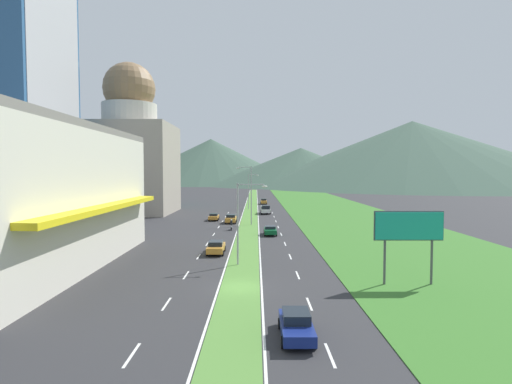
# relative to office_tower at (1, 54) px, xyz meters

# --- Properties ---
(ground_plane) EXTENTS (600.00, 600.00, 0.00)m
(ground_plane) POSITION_rel_office_tower_xyz_m (41.48, -35.52, -29.14)
(ground_plane) COLOR #2D2D30
(grass_median) EXTENTS (3.20, 240.00, 0.06)m
(grass_median) POSITION_rel_office_tower_xyz_m (41.48, 24.48, -29.11)
(grass_median) COLOR #518438
(grass_median) RESTS_ON ground_plane
(grass_verge_right) EXTENTS (24.00, 240.00, 0.06)m
(grass_verge_right) POSITION_rel_office_tower_xyz_m (62.08, 24.48, -29.11)
(grass_verge_right) COLOR #387028
(grass_verge_right) RESTS_ON ground_plane
(lane_dash_left_1) EXTENTS (0.16, 2.80, 0.01)m
(lane_dash_left_1) POSITION_rel_office_tower_xyz_m (36.38, -47.54, -29.14)
(lane_dash_left_1) COLOR silver
(lane_dash_left_1) RESTS_ON ground_plane
(lane_dash_left_2) EXTENTS (0.16, 2.80, 0.01)m
(lane_dash_left_2) POSITION_rel_office_tower_xyz_m (36.38, -39.56, -29.14)
(lane_dash_left_2) COLOR silver
(lane_dash_left_2) RESTS_ON ground_plane
(lane_dash_left_3) EXTENTS (0.16, 2.80, 0.01)m
(lane_dash_left_3) POSITION_rel_office_tower_xyz_m (36.38, -31.57, -29.14)
(lane_dash_left_3) COLOR silver
(lane_dash_left_3) RESTS_ON ground_plane
(lane_dash_left_4) EXTENTS (0.16, 2.80, 0.01)m
(lane_dash_left_4) POSITION_rel_office_tower_xyz_m (36.38, -23.59, -29.14)
(lane_dash_left_4) COLOR silver
(lane_dash_left_4) RESTS_ON ground_plane
(lane_dash_left_5) EXTENTS (0.16, 2.80, 0.01)m
(lane_dash_left_5) POSITION_rel_office_tower_xyz_m (36.38, -15.60, -29.14)
(lane_dash_left_5) COLOR silver
(lane_dash_left_5) RESTS_ON ground_plane
(lane_dash_left_6) EXTENTS (0.16, 2.80, 0.01)m
(lane_dash_left_6) POSITION_rel_office_tower_xyz_m (36.38, -7.62, -29.14)
(lane_dash_left_6) COLOR silver
(lane_dash_left_6) RESTS_ON ground_plane
(lane_dash_left_7) EXTENTS (0.16, 2.80, 0.01)m
(lane_dash_left_7) POSITION_rel_office_tower_xyz_m (36.38, 0.36, -29.14)
(lane_dash_left_7) COLOR silver
(lane_dash_left_7) RESTS_ON ground_plane
(lane_dash_left_8) EXTENTS (0.16, 2.80, 0.01)m
(lane_dash_left_8) POSITION_rel_office_tower_xyz_m (36.38, 8.35, -29.14)
(lane_dash_left_8) COLOR silver
(lane_dash_left_8) RESTS_ON ground_plane
(lane_dash_left_9) EXTENTS (0.16, 2.80, 0.01)m
(lane_dash_left_9) POSITION_rel_office_tower_xyz_m (36.38, 16.33, -29.14)
(lane_dash_left_9) COLOR silver
(lane_dash_left_9) RESTS_ON ground_plane
(lane_dash_left_10) EXTENTS (0.16, 2.80, 0.01)m
(lane_dash_left_10) POSITION_rel_office_tower_xyz_m (36.38, 24.31, -29.14)
(lane_dash_left_10) COLOR silver
(lane_dash_left_10) RESTS_ON ground_plane
(lane_dash_right_1) EXTENTS (0.16, 2.80, 0.01)m
(lane_dash_right_1) POSITION_rel_office_tower_xyz_m (46.58, -47.54, -29.14)
(lane_dash_right_1) COLOR silver
(lane_dash_right_1) RESTS_ON ground_plane
(lane_dash_right_2) EXTENTS (0.16, 2.80, 0.01)m
(lane_dash_right_2) POSITION_rel_office_tower_xyz_m (46.58, -39.56, -29.14)
(lane_dash_right_2) COLOR silver
(lane_dash_right_2) RESTS_ON ground_plane
(lane_dash_right_3) EXTENTS (0.16, 2.80, 0.01)m
(lane_dash_right_3) POSITION_rel_office_tower_xyz_m (46.58, -31.57, -29.14)
(lane_dash_right_3) COLOR silver
(lane_dash_right_3) RESTS_ON ground_plane
(lane_dash_right_4) EXTENTS (0.16, 2.80, 0.01)m
(lane_dash_right_4) POSITION_rel_office_tower_xyz_m (46.58, -23.59, -29.14)
(lane_dash_right_4) COLOR silver
(lane_dash_right_4) RESTS_ON ground_plane
(lane_dash_right_5) EXTENTS (0.16, 2.80, 0.01)m
(lane_dash_right_5) POSITION_rel_office_tower_xyz_m (46.58, -15.60, -29.14)
(lane_dash_right_5) COLOR silver
(lane_dash_right_5) RESTS_ON ground_plane
(lane_dash_right_6) EXTENTS (0.16, 2.80, 0.01)m
(lane_dash_right_6) POSITION_rel_office_tower_xyz_m (46.58, -7.62, -29.14)
(lane_dash_right_6) COLOR silver
(lane_dash_right_6) RESTS_ON ground_plane
(lane_dash_right_7) EXTENTS (0.16, 2.80, 0.01)m
(lane_dash_right_7) POSITION_rel_office_tower_xyz_m (46.58, 0.36, -29.14)
(lane_dash_right_7) COLOR silver
(lane_dash_right_7) RESTS_ON ground_plane
(lane_dash_right_8) EXTENTS (0.16, 2.80, 0.01)m
(lane_dash_right_8) POSITION_rel_office_tower_xyz_m (46.58, 8.35, -29.14)
(lane_dash_right_8) COLOR silver
(lane_dash_right_8) RESTS_ON ground_plane
(lane_dash_right_9) EXTENTS (0.16, 2.80, 0.01)m
(lane_dash_right_9) POSITION_rel_office_tower_xyz_m (46.58, 16.33, -29.14)
(lane_dash_right_9) COLOR silver
(lane_dash_right_9) RESTS_ON ground_plane
(lane_dash_right_10) EXTENTS (0.16, 2.80, 0.01)m
(lane_dash_right_10) POSITION_rel_office_tower_xyz_m (46.58, 24.31, -29.14)
(lane_dash_right_10) COLOR silver
(lane_dash_right_10) RESTS_ON ground_plane
(edge_line_median_left) EXTENTS (0.16, 240.00, 0.01)m
(edge_line_median_left) POSITION_rel_office_tower_xyz_m (39.73, 24.48, -29.14)
(edge_line_median_left) COLOR silver
(edge_line_median_left) RESTS_ON ground_plane
(edge_line_median_right) EXTENTS (0.16, 240.00, 0.01)m
(edge_line_median_right) POSITION_rel_office_tower_xyz_m (43.23, 24.48, -29.14)
(edge_line_median_right) COLOR silver
(edge_line_median_right) RESTS_ON ground_plane
(office_tower) EXTENTS (20.46, 20.46, 57.82)m
(office_tower) POSITION_rel_office_tower_xyz_m (0.00, 0.00, 0.00)
(office_tower) COLOR #2D5B8C
(office_tower) RESTS_ON ground_plane
(domed_building) EXTENTS (19.37, 19.37, 34.20)m
(domed_building) POSITION_rel_office_tower_xyz_m (13.93, 24.38, -15.23)
(domed_building) COLOR #9E9384
(domed_building) RESTS_ON ground_plane
(midrise_colored) EXTENTS (12.27, 12.27, 22.14)m
(midrise_colored) POSITION_rel_office_tower_xyz_m (10.23, 45.17, -18.07)
(midrise_colored) COLOR teal
(midrise_colored) RESTS_ON ground_plane
(hill_far_left) EXTENTS (144.24, 144.24, 35.82)m
(hill_far_left) POSITION_rel_office_tower_xyz_m (6.67, 253.66, -11.23)
(hill_far_left) COLOR #3D5647
(hill_far_left) RESTS_ON ground_plane
(hill_far_center) EXTENTS (131.76, 131.76, 26.08)m
(hill_far_center) POSITION_rel_office_tower_xyz_m (73.84, 210.44, -16.10)
(hill_far_center) COLOR #3D5647
(hill_far_center) RESTS_ON ground_plane
(hill_far_right) EXTENTS (218.39, 218.39, 42.64)m
(hill_far_right) POSITION_rel_office_tower_xyz_m (144.86, 195.28, -7.82)
(hill_far_right) COLOR #3D5647
(hill_far_right) RESTS_ON ground_plane
(street_lamp_near) EXTENTS (3.06, 0.32, 8.31)m
(street_lamp_near) POSITION_rel_office_tower_xyz_m (41.30, -27.63, -24.29)
(street_lamp_near) COLOR #99999E
(street_lamp_near) RESTS_ON ground_plane
(street_lamp_mid) EXTENTS (2.74, 0.28, 10.42)m
(street_lamp_mid) POSITION_rel_office_tower_xyz_m (41.67, 2.88, -23.24)
(street_lamp_mid) COLOR #99999E
(street_lamp_mid) RESTS_ON ground_plane
(street_lamp_far) EXTENTS (2.62, 0.30, 8.92)m
(street_lamp_far) POSITION_rel_office_tower_xyz_m (41.12, 33.40, -24.02)
(street_lamp_far) COLOR #99999E
(street_lamp_far) RESTS_ON ground_plane
(billboard_roadside) EXTENTS (5.79, 0.28, 6.20)m
(billboard_roadside) POSITION_rel_office_tower_xyz_m (55.44, -34.75, -24.45)
(billboard_roadside) COLOR #4C4C51
(billboard_roadside) RESTS_ON ground_plane
(car_0) EXTENTS (1.98, 4.38, 1.48)m
(car_0) POSITION_rel_office_tower_xyz_m (38.15, -21.86, -28.39)
(car_0) COLOR #C6842D
(car_0) RESTS_ON ground_plane
(car_1) EXTENTS (1.91, 4.04, 1.56)m
(car_1) POSITION_rel_office_tower_xyz_m (45.03, 49.57, -28.36)
(car_1) COLOR #C6842D
(car_1) RESTS_ON ground_plane
(car_2) EXTENTS (1.92, 4.00, 1.34)m
(car_2) POSITION_rel_office_tower_xyz_m (44.90, -8.19, -28.44)
(car_2) COLOR #0C5128
(car_2) RESTS_ON ground_plane
(car_3) EXTENTS (1.91, 4.07, 1.36)m
(car_3) POSITION_rel_office_tower_xyz_m (34.55, 9.89, -28.43)
(car_3) COLOR #C6842D
(car_3) RESTS_ON ground_plane
(car_4) EXTENTS (2.04, 4.19, 1.60)m
(car_4) POSITION_rel_office_tower_xyz_m (38.12, 5.90, -28.33)
(car_4) COLOR #C6842D
(car_4) RESTS_ON ground_plane
(car_5) EXTENTS (1.91, 4.31, 1.48)m
(car_5) POSITION_rel_office_tower_xyz_m (45.06, -45.33, -28.39)
(car_5) COLOR navy
(car_5) RESTS_ON ground_plane
(pickup_truck_0) EXTENTS (2.18, 5.40, 2.00)m
(pickup_truck_0) POSITION_rel_office_tower_xyz_m (44.92, 22.17, -28.16)
(pickup_truck_0) COLOR silver
(pickup_truck_0) RESTS_ON ground_plane
(motorcycle_rider) EXTENTS (0.36, 2.00, 1.80)m
(motorcycle_rider) POSITION_rel_office_tower_xyz_m (38.79, -3.15, -28.40)
(motorcycle_rider) COLOR black
(motorcycle_rider) RESTS_ON ground_plane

